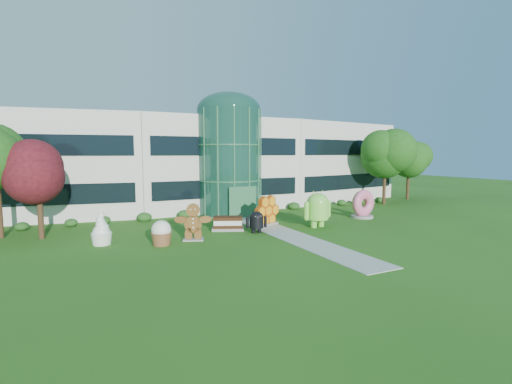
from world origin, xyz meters
name	(u,v)px	position (x,y,z in m)	size (l,w,h in m)	color
ground	(297,238)	(0.00, 0.00, 0.00)	(140.00, 140.00, 0.00)	#215114
building	(209,163)	(0.00, 18.00, 4.65)	(46.00, 15.00, 9.30)	beige
atrium	(229,162)	(0.00, 12.00, 4.90)	(6.00, 6.00, 9.80)	#194738
walkway	(282,232)	(0.00, 2.00, 0.02)	(2.40, 20.00, 0.04)	#9E9E93
tree_red	(39,195)	(-15.50, 7.50, 3.00)	(4.00, 4.00, 6.00)	#3F0C14
trees_backdrop	(225,169)	(0.00, 13.00, 4.20)	(52.00, 8.00, 8.40)	#204912
android_green	(318,207)	(3.54, 2.57, 1.57)	(2.77, 1.85, 3.14)	#7ADC46
android_black	(256,220)	(-1.68, 2.78, 0.92)	(1.62, 1.09, 1.84)	black
donut	(362,204)	(9.60, 4.25, 1.27)	(2.44, 1.17, 2.54)	#DF556D
gingerbread	(193,222)	(-6.44, 2.61, 1.23)	(2.67, 1.03, 2.47)	brown
ice_cream_sandwich	(228,223)	(-3.20, 4.51, 0.52)	(2.35, 1.17, 1.05)	black
honeycomb	(267,212)	(0.43, 5.10, 1.06)	(2.70, 0.96, 2.12)	orange
froyo	(101,227)	(-11.98, 3.98, 1.15)	(1.35, 1.35, 2.31)	white
cupcake	(161,233)	(-8.63, 2.17, 0.79)	(1.32, 1.32, 1.59)	white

